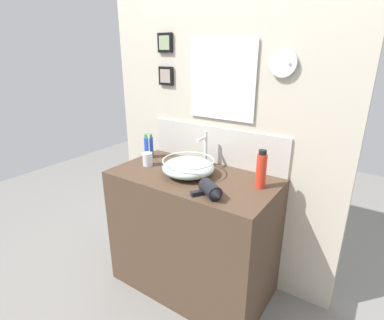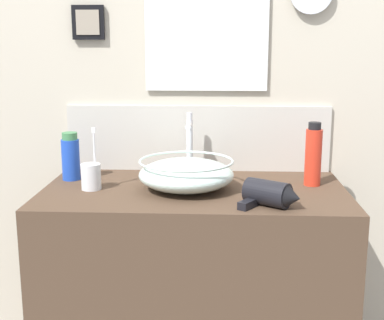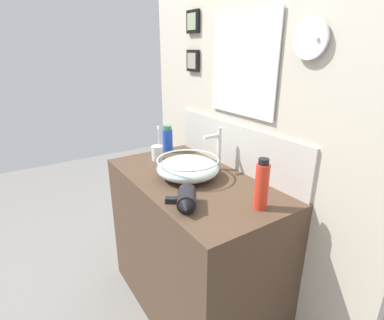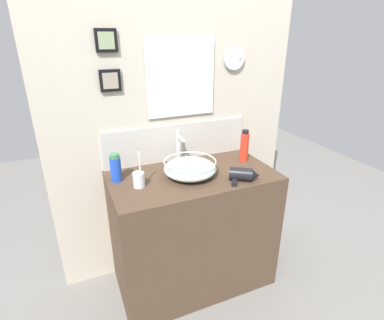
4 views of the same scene
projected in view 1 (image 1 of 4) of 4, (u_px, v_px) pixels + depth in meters
ground_plane at (193, 282)px, 2.14m from camera, size 6.00×6.00×0.00m
vanity_counter at (193, 233)px, 2.00m from camera, size 1.03×0.56×0.83m
back_panel at (219, 115)px, 1.99m from camera, size 1.71×0.10×2.31m
glass_bowl_sink at (188, 167)px, 1.84m from camera, size 0.32×0.32×0.10m
faucet at (205, 147)px, 1.96m from camera, size 0.02×0.11×0.24m
hair_drier at (211, 191)px, 1.57m from camera, size 0.20×0.16×0.08m
toothbrush_cup at (148, 159)px, 2.01m from camera, size 0.07×0.07×0.21m
shampoo_bottle at (261, 170)px, 1.66m from camera, size 0.06×0.06×0.22m
soap_dispenser at (149, 146)px, 2.15m from camera, size 0.06×0.06×0.17m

